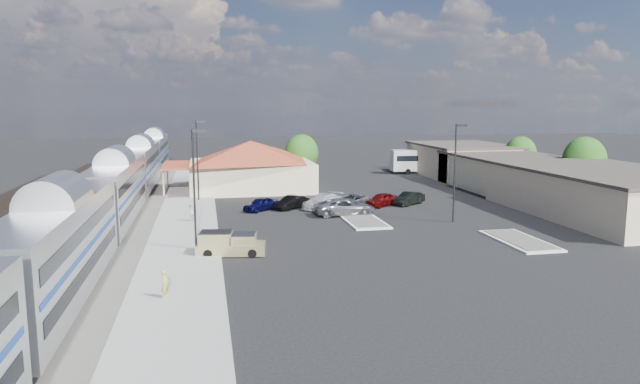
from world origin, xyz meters
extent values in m
plane|color=black|center=(0.00, 0.00, 0.00)|extent=(280.00, 280.00, 0.00)
cube|color=#4C4944|center=(-21.00, 8.00, 0.06)|extent=(16.00, 100.00, 0.12)
cube|color=gray|center=(-12.00, 6.00, 0.09)|extent=(5.50, 92.00, 0.18)
cube|color=silver|center=(-18.00, -15.94, 3.05)|extent=(3.00, 20.00, 5.00)
cube|color=black|center=(-18.00, -15.94, 0.30)|extent=(2.20, 16.00, 0.60)
cube|color=silver|center=(-18.00, 5.06, 3.05)|extent=(3.00, 20.00, 5.00)
cube|color=black|center=(-18.00, 5.06, 0.30)|extent=(2.20, 16.00, 0.60)
cube|color=silver|center=(-18.00, 26.06, 3.05)|extent=(3.00, 20.00, 5.00)
cube|color=black|center=(-18.00, 26.06, 0.30)|extent=(2.20, 16.00, 0.60)
cube|color=silver|center=(-18.00, 47.06, 3.05)|extent=(3.00, 20.00, 5.00)
cube|color=black|center=(-18.00, 47.06, 0.30)|extent=(2.20, 16.00, 0.60)
cube|color=black|center=(-24.00, 3.71, 2.20)|extent=(2.80, 14.00, 3.60)
cube|color=black|center=(-24.00, 3.71, 0.30)|extent=(2.20, 12.00, 0.60)
cylinder|color=black|center=(-24.00, 19.71, 2.10)|extent=(2.80, 14.00, 2.80)
cube|color=black|center=(-24.00, 19.71, 0.30)|extent=(2.20, 12.00, 0.60)
cube|color=beige|center=(-4.50, 24.00, 1.80)|extent=(15.00, 12.00, 3.60)
pyramid|color=maroon|center=(-4.50, 24.00, 4.90)|extent=(15.30, 12.24, 2.60)
cube|color=maroon|center=(-13.60, 24.00, 3.30)|extent=(3.20, 9.60, 0.25)
cube|color=#C6B28C|center=(28.00, 0.00, 2.10)|extent=(14.00, 22.00, 4.20)
cube|color=#3F3833|center=(28.00, 0.00, 4.35)|extent=(14.40, 22.40, 0.30)
cube|color=#C6B28C|center=(28.00, 18.00, 2.00)|extent=(12.00, 18.00, 4.00)
cube|color=#3F3833|center=(28.00, 18.00, 4.15)|extent=(12.40, 18.40, 0.30)
cube|color=#C6B28C|center=(28.00, 32.00, 2.25)|extent=(12.00, 16.00, 4.50)
cube|color=#3F3833|center=(28.00, 32.00, 4.65)|extent=(12.40, 16.40, 0.30)
cube|color=silver|center=(4.00, 2.00, 0.07)|extent=(3.30, 7.50, 0.15)
cube|color=#4C4944|center=(4.00, 2.00, 0.16)|extent=(2.70, 6.90, 0.10)
cube|color=silver|center=(14.00, -8.00, 0.07)|extent=(3.30, 7.50, 0.15)
cube|color=#4C4944|center=(14.00, -8.00, 0.16)|extent=(2.70, 6.90, 0.10)
cylinder|color=black|center=(-11.00, -6.00, 4.50)|extent=(0.16, 0.16, 9.00)
cube|color=black|center=(-10.50, -6.00, 8.85)|extent=(1.00, 0.25, 0.22)
cylinder|color=black|center=(-11.00, 16.00, 4.50)|extent=(0.16, 0.16, 9.00)
cube|color=black|center=(-10.50, 16.00, 8.85)|extent=(1.00, 0.25, 0.22)
cylinder|color=black|center=(12.00, 0.00, 4.50)|extent=(0.16, 0.16, 9.00)
cube|color=black|center=(12.50, 0.00, 8.85)|extent=(1.00, 0.25, 0.22)
cylinder|color=#382314|center=(34.00, 12.00, 1.43)|extent=(0.30, 0.30, 2.86)
ellipsoid|color=#1D4914|center=(34.00, 12.00, 4.23)|extent=(4.94, 4.94, 5.46)
cylinder|color=#382314|center=(34.00, 26.00, 1.28)|extent=(0.30, 0.30, 2.55)
ellipsoid|color=#1D4914|center=(34.00, 26.00, 3.77)|extent=(4.41, 4.41, 4.87)
cylinder|color=#382314|center=(3.00, 30.00, 1.36)|extent=(0.30, 0.30, 2.73)
ellipsoid|color=#1D4914|center=(3.00, 30.00, 4.03)|extent=(4.71, 4.71, 5.21)
cube|color=tan|center=(-8.50, -7.58, 0.49)|extent=(5.09, 2.54, 0.80)
cube|color=tan|center=(-8.50, -7.58, 1.11)|extent=(2.10, 1.96, 0.84)
cube|color=tan|center=(-8.50, -7.58, 1.20)|extent=(2.58, 2.04, 0.97)
cylinder|color=black|center=(-7.09, -8.62, 0.32)|extent=(0.67, 0.35, 0.64)
cylinder|color=black|center=(-6.83, -7.04, 0.32)|extent=(0.67, 0.35, 0.64)
cylinder|color=black|center=(-10.17, -8.11, 0.32)|extent=(0.67, 0.35, 0.64)
cylinder|color=black|center=(-9.91, -6.54, 0.32)|extent=(0.67, 0.35, 0.64)
imported|color=#919498|center=(3.07, 5.23, 0.82)|extent=(5.95, 2.78, 1.65)
cube|color=silver|center=(24.00, 36.00, 2.05)|extent=(11.60, 3.25, 3.25)
cube|color=black|center=(24.00, 36.00, 2.44)|extent=(10.69, 3.23, 0.86)
cylinder|color=black|center=(27.93, 34.61, 0.43)|extent=(0.88, 0.34, 0.86)
cylinder|color=black|center=(28.08, 36.84, 0.43)|extent=(0.88, 0.34, 0.86)
cylinder|color=black|center=(20.50, 35.12, 0.43)|extent=(0.88, 0.34, 0.86)
cylinder|color=black|center=(20.65, 37.35, 0.43)|extent=(0.88, 0.34, 0.86)
imported|color=gold|center=(-12.52, -16.50, 0.97)|extent=(0.51, 0.65, 1.58)
imported|color=silver|center=(-11.63, 4.50, 1.01)|extent=(0.82, 0.94, 1.65)
imported|color=#0B0B3A|center=(-4.75, 9.28, 0.68)|extent=(4.09, 3.75, 1.35)
imported|color=black|center=(-1.55, 9.58, 0.69)|extent=(4.17, 3.77, 1.38)
imported|color=white|center=(1.65, 9.28, 0.76)|extent=(5.35, 4.97, 1.51)
imported|color=gray|center=(4.85, 9.58, 0.67)|extent=(5.08, 4.89, 1.34)
imported|color=maroon|center=(8.05, 9.28, 0.71)|extent=(4.37, 3.83, 1.43)
imported|color=black|center=(11.25, 9.58, 0.69)|extent=(4.27, 3.68, 1.39)
camera|label=1|loc=(-10.15, -47.83, 10.76)|focal=32.00mm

